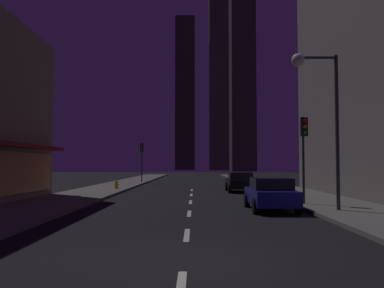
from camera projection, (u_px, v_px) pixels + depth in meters
ground_plane at (192, 186)px, 40.71m from camera, size 78.00×136.00×0.10m
sidewalk_right at (264, 184)px, 40.67m from camera, size 4.00×76.00×0.15m
sidewalk_left at (121, 184)px, 40.76m from camera, size 4.00×76.00×0.15m
lane_marking_center at (190, 207)px, 19.74m from camera, size 0.16×28.20×0.01m
skyscraper_distant_tall at (185, 94)px, 153.08m from camera, size 7.11×7.50×56.31m
skyscraper_distant_mid at (219, 66)px, 150.77m from camera, size 6.83×6.54×75.65m
skyscraper_distant_short at (242, 60)px, 125.07m from camera, size 7.17×8.17×67.03m
skyscraper_distant_slender at (245, 103)px, 168.97m from camera, size 6.40×7.66×54.09m
car_parked_near at (271, 194)px, 18.38m from camera, size 1.98×4.24×1.45m
car_parked_far at (240, 182)px, 30.81m from camera, size 1.98×4.24×1.45m
fire_hydrant_far_left at (116, 185)px, 32.43m from camera, size 0.42×0.30×0.65m
traffic_light_near_right at (304, 141)px, 20.00m from camera, size 0.32×0.48×4.20m
traffic_light_far_left at (142, 154)px, 44.79m from camera, size 0.32×0.48×4.20m
street_lamp_right at (317, 92)px, 17.44m from camera, size 1.96×0.56×6.58m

